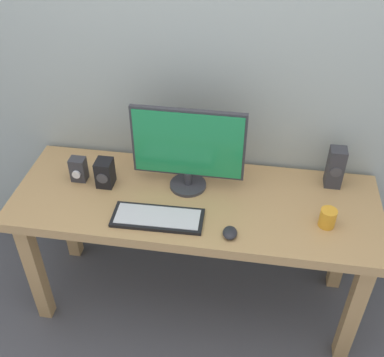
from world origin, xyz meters
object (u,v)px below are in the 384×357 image
(monitor, at_px, (188,148))
(speaker_right, at_px, (335,167))
(keyboard_primary, at_px, (158,218))
(speaker_left, at_px, (105,173))
(coffee_mug, at_px, (328,218))
(mouse, at_px, (230,233))
(audio_controller, at_px, (79,169))
(desk, at_px, (195,213))

(monitor, bearing_deg, speaker_right, 9.44)
(keyboard_primary, bearing_deg, speaker_left, 145.68)
(monitor, xyz_separation_m, coffee_mug, (0.66, -0.19, -0.18))
(monitor, bearing_deg, mouse, -53.25)
(speaker_left, bearing_deg, monitor, 7.89)
(speaker_left, relative_size, audio_controller, 1.11)
(monitor, height_order, mouse, monitor)
(speaker_right, bearing_deg, monitor, -170.56)
(speaker_right, relative_size, speaker_left, 1.51)
(desk, distance_m, mouse, 0.31)
(keyboard_primary, height_order, audio_controller, audio_controller)
(audio_controller, height_order, coffee_mug, audio_controller)
(monitor, height_order, speaker_right, monitor)
(keyboard_primary, relative_size, coffee_mug, 4.71)
(speaker_right, bearing_deg, coffee_mug, -98.60)
(monitor, height_order, audio_controller, monitor)
(speaker_left, bearing_deg, speaker_right, 8.87)
(speaker_right, relative_size, coffee_mug, 2.37)
(desk, relative_size, speaker_left, 12.56)
(desk, xyz_separation_m, speaker_left, (-0.45, 0.04, 0.17))
(mouse, height_order, audio_controller, audio_controller)
(monitor, distance_m, speaker_left, 0.44)
(keyboard_primary, relative_size, mouse, 5.10)
(desk, distance_m, coffee_mug, 0.63)
(audio_controller, relative_size, coffee_mug, 1.41)
(mouse, height_order, speaker_right, speaker_right)
(desk, distance_m, speaker_left, 0.49)
(keyboard_primary, distance_m, coffee_mug, 0.76)
(monitor, distance_m, coffee_mug, 0.71)
(monitor, distance_m, audio_controller, 0.57)
(desk, height_order, audio_controller, audio_controller)
(mouse, xyz_separation_m, coffee_mug, (0.42, 0.13, 0.03))
(keyboard_primary, xyz_separation_m, coffee_mug, (0.76, 0.08, 0.04))
(monitor, bearing_deg, speaker_left, -172.11)
(desk, height_order, speaker_right, speaker_right)
(desk, height_order, speaker_left, speaker_left)
(monitor, distance_m, keyboard_primary, 0.36)
(speaker_right, distance_m, audio_controller, 1.26)
(mouse, bearing_deg, speaker_right, 41.20)
(mouse, bearing_deg, speaker_left, 156.17)
(keyboard_primary, distance_m, speaker_left, 0.38)
(desk, relative_size, mouse, 21.43)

